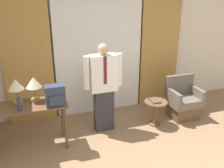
{
  "coord_description": "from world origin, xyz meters",
  "views": [
    {
      "loc": [
        -1.36,
        -1.82,
        2.53
      ],
      "look_at": [
        -0.05,
        2.01,
        0.96
      ],
      "focal_mm": 40.0,
      "sensor_mm": 36.0,
      "label": 1
    }
  ],
  "objects_px": {
    "person": "(104,86)",
    "armchair": "(183,102)",
    "side_table": "(155,109)",
    "bottle_near_edge": "(19,104)",
    "backpack": "(55,96)",
    "desk": "(28,112)",
    "table_lamp_right": "(34,84)",
    "book": "(155,101)",
    "table_lamp_left": "(16,86)"
  },
  "relations": [
    {
      "from": "person",
      "to": "book",
      "type": "bearing_deg",
      "value": -8.76
    },
    {
      "from": "backpack",
      "to": "book",
      "type": "xyz_separation_m",
      "value": [
        1.87,
        0.19,
        -0.45
      ]
    },
    {
      "from": "bottle_near_edge",
      "to": "armchair",
      "type": "bearing_deg",
      "value": 5.39
    },
    {
      "from": "person",
      "to": "armchair",
      "type": "distance_m",
      "value": 1.78
    },
    {
      "from": "bottle_near_edge",
      "to": "person",
      "type": "distance_m",
      "value": 1.47
    },
    {
      "from": "table_lamp_right",
      "to": "book",
      "type": "relative_size",
      "value": 1.73
    },
    {
      "from": "desk",
      "to": "person",
      "type": "distance_m",
      "value": 1.35
    },
    {
      "from": "backpack",
      "to": "side_table",
      "type": "height_order",
      "value": "backpack"
    },
    {
      "from": "bottle_near_edge",
      "to": "side_table",
      "type": "relative_size",
      "value": 0.53
    },
    {
      "from": "person",
      "to": "table_lamp_right",
      "type": "bearing_deg",
      "value": -176.84
    },
    {
      "from": "backpack",
      "to": "side_table",
      "type": "distance_m",
      "value": 1.99
    },
    {
      "from": "person",
      "to": "armchair",
      "type": "relative_size",
      "value": 1.91
    },
    {
      "from": "table_lamp_right",
      "to": "person",
      "type": "xyz_separation_m",
      "value": [
        1.18,
        0.07,
        -0.21
      ]
    },
    {
      "from": "desk",
      "to": "armchair",
      "type": "xyz_separation_m",
      "value": [
        3.01,
        0.13,
        -0.34
      ]
    },
    {
      "from": "backpack",
      "to": "armchair",
      "type": "bearing_deg",
      "value": 6.35
    },
    {
      "from": "book",
      "to": "desk",
      "type": "bearing_deg",
      "value": -179.07
    },
    {
      "from": "table_lamp_left",
      "to": "table_lamp_right",
      "type": "distance_m",
      "value": 0.27
    },
    {
      "from": "bottle_near_edge",
      "to": "side_table",
      "type": "bearing_deg",
      "value": 4.35
    },
    {
      "from": "side_table",
      "to": "book",
      "type": "distance_m",
      "value": 0.17
    },
    {
      "from": "bottle_near_edge",
      "to": "backpack",
      "type": "relative_size",
      "value": 0.8
    },
    {
      "from": "desk",
      "to": "bottle_near_edge",
      "type": "height_order",
      "value": "bottle_near_edge"
    },
    {
      "from": "desk",
      "to": "bottle_near_edge",
      "type": "relative_size",
      "value": 4.6
    },
    {
      "from": "table_lamp_right",
      "to": "book",
      "type": "height_order",
      "value": "table_lamp_right"
    },
    {
      "from": "backpack",
      "to": "book",
      "type": "relative_size",
      "value": 1.4
    },
    {
      "from": "desk",
      "to": "armchair",
      "type": "distance_m",
      "value": 3.03
    },
    {
      "from": "person",
      "to": "side_table",
      "type": "height_order",
      "value": "person"
    },
    {
      "from": "desk",
      "to": "table_lamp_right",
      "type": "bearing_deg",
      "value": 41.87
    },
    {
      "from": "table_lamp_right",
      "to": "backpack",
      "type": "relative_size",
      "value": 1.23
    },
    {
      "from": "desk",
      "to": "book",
      "type": "bearing_deg",
      "value": 0.93
    },
    {
      "from": "desk",
      "to": "book",
      "type": "distance_m",
      "value": 2.3
    },
    {
      "from": "backpack",
      "to": "table_lamp_left",
      "type": "bearing_deg",
      "value": 154.14
    },
    {
      "from": "desk",
      "to": "bottle_near_edge",
      "type": "bearing_deg",
      "value": -123.04
    },
    {
      "from": "bottle_near_edge",
      "to": "backpack",
      "type": "height_order",
      "value": "backpack"
    },
    {
      "from": "side_table",
      "to": "backpack",
      "type": "bearing_deg",
      "value": -174.63
    },
    {
      "from": "table_lamp_left",
      "to": "bottle_near_edge",
      "type": "distance_m",
      "value": 0.34
    },
    {
      "from": "armchair",
      "to": "book",
      "type": "xyz_separation_m",
      "value": [
        -0.71,
        -0.1,
        0.18
      ]
    },
    {
      "from": "table_lamp_left",
      "to": "table_lamp_right",
      "type": "height_order",
      "value": "same"
    },
    {
      "from": "table_lamp_left",
      "to": "armchair",
      "type": "bearing_deg",
      "value": 0.22
    },
    {
      "from": "bottle_near_edge",
      "to": "armchair",
      "type": "height_order",
      "value": "bottle_near_edge"
    },
    {
      "from": "table_lamp_left",
      "to": "desk",
      "type": "bearing_deg",
      "value": -41.87
    },
    {
      "from": "table_lamp_right",
      "to": "side_table",
      "type": "relative_size",
      "value": 0.82
    },
    {
      "from": "side_table",
      "to": "armchair",
      "type": "bearing_deg",
      "value": 9.01
    },
    {
      "from": "table_lamp_left",
      "to": "side_table",
      "type": "distance_m",
      "value": 2.57
    },
    {
      "from": "table_lamp_left",
      "to": "person",
      "type": "relative_size",
      "value": 0.25
    },
    {
      "from": "person",
      "to": "book",
      "type": "distance_m",
      "value": 1.06
    },
    {
      "from": "bottle_near_edge",
      "to": "side_table",
      "type": "height_order",
      "value": "bottle_near_edge"
    },
    {
      "from": "table_lamp_right",
      "to": "bottle_near_edge",
      "type": "height_order",
      "value": "table_lamp_right"
    },
    {
      "from": "armchair",
      "to": "side_table",
      "type": "height_order",
      "value": "armchair"
    },
    {
      "from": "armchair",
      "to": "side_table",
      "type": "distance_m",
      "value": 0.7
    },
    {
      "from": "side_table",
      "to": "person",
      "type": "bearing_deg",
      "value": 170.7
    }
  ]
}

